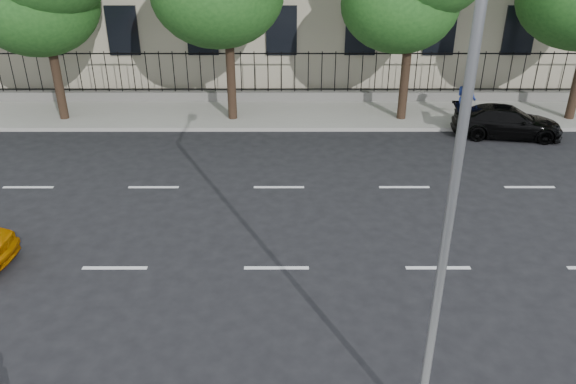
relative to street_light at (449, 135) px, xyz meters
name	(u,v)px	position (x,y,z in m)	size (l,w,h in m)	color
ground	(274,337)	(-2.50, 1.77, -5.15)	(120.00, 120.00, 0.00)	black
far_sidewalk	(281,113)	(-2.50, 15.77, -5.07)	(60.00, 4.00, 0.15)	gray
lane_markings	(278,222)	(-2.50, 6.52, -5.14)	(49.60, 4.62, 0.01)	silver
iron_fence	(281,89)	(-2.50, 17.47, -4.50)	(30.00, 0.50, 2.20)	slate
street_light	(449,135)	(0.00, 0.00, 0.00)	(0.25, 3.32, 8.05)	slate
black_sedan	(507,122)	(6.25, 13.27, -4.55)	(1.67, 4.11, 1.19)	black
pedestrian_far	(466,97)	(5.05, 14.80, -4.06)	(0.91, 0.71, 1.87)	navy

